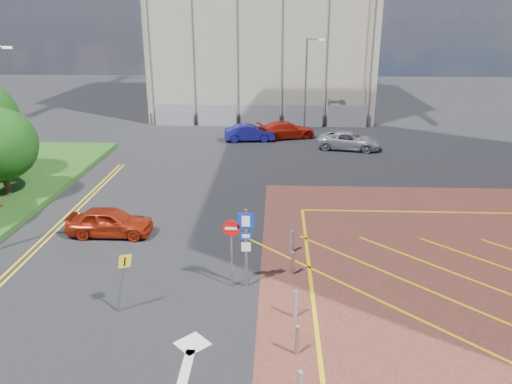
# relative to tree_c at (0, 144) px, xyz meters

# --- Properties ---
(ground) EXTENTS (140.00, 140.00, 0.00)m
(ground) POSITION_rel_tree_c_xyz_m (13.50, -10.00, -3.19)
(ground) COLOR black
(ground) RESTS_ON ground
(tree_c) EXTENTS (4.00, 4.00, 4.90)m
(tree_c) POSITION_rel_tree_c_xyz_m (0.00, 0.00, 0.00)
(tree_c) COLOR #3D2B1C
(tree_c) RESTS_ON grass_bed
(lamp_back) EXTENTS (1.53, 0.16, 8.00)m
(lamp_back) POSITION_rel_tree_c_xyz_m (17.58, 18.00, 1.17)
(lamp_back) COLOR #9EA0A8
(lamp_back) RESTS_ON ground
(sign_cluster) EXTENTS (1.17, 0.12, 3.20)m
(sign_cluster) POSITION_rel_tree_c_xyz_m (13.80, -9.02, -1.24)
(sign_cluster) COLOR #9EA0A8
(sign_cluster) RESTS_ON ground
(warning_sign) EXTENTS (0.68, 0.40, 2.25)m
(warning_sign) POSITION_rel_tree_c_xyz_m (9.87, -10.90, -1.76)
(warning_sign) COLOR #9EA0A8
(warning_sign) RESTS_ON ground
(bollard_row) EXTENTS (0.14, 11.14, 0.90)m
(bollard_row) POSITION_rel_tree_c_xyz_m (15.80, -11.67, -2.72)
(bollard_row) COLOR #9EA0A8
(bollard_row) RESTS_ON forecourt
(construction_building) EXTENTS (21.20, 19.20, 22.00)m
(construction_building) POSITION_rel_tree_c_xyz_m (13.50, 30.00, 7.81)
(construction_building) COLOR #ABA48C
(construction_building) RESTS_ON ground
(construction_fence) EXTENTS (21.60, 0.06, 2.00)m
(construction_fence) POSITION_rel_tree_c_xyz_m (14.50, 20.00, -2.19)
(construction_fence) COLOR gray
(construction_fence) RESTS_ON ground
(car_red_left) EXTENTS (4.00, 1.62, 1.36)m
(car_red_left) POSITION_rel_tree_c_xyz_m (7.30, -4.53, -2.51)
(car_red_left) COLOR #98220D
(car_red_left) RESTS_ON ground
(car_blue_back) EXTENTS (4.25, 1.89, 1.36)m
(car_blue_back) POSITION_rel_tree_c_xyz_m (12.82, 14.31, -2.51)
(car_blue_back) COLOR navy
(car_blue_back) RESTS_ON ground
(car_red_back) EXTENTS (5.23, 3.40, 1.41)m
(car_red_back) POSITION_rel_tree_c_xyz_m (15.87, 15.39, -2.49)
(car_red_back) COLOR red
(car_red_back) RESTS_ON ground
(car_silver_back) EXTENTS (5.16, 3.11, 1.34)m
(car_silver_back) POSITION_rel_tree_c_xyz_m (20.66, 11.99, -2.52)
(car_silver_back) COLOR silver
(car_silver_back) RESTS_ON ground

